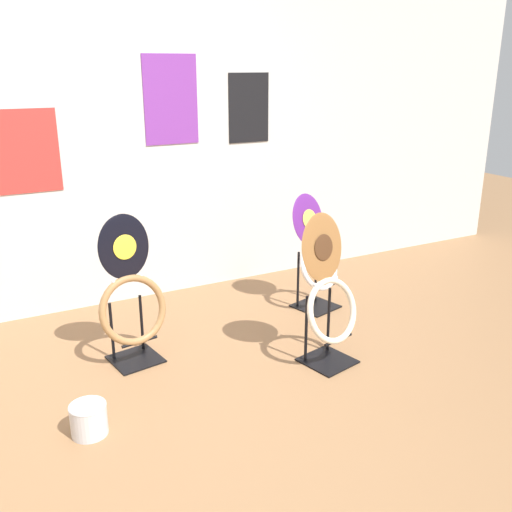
{
  "coord_description": "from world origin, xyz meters",
  "views": [
    {
      "loc": [
        -0.77,
        -2.09,
        1.71
      ],
      "look_at": [
        0.83,
        0.95,
        0.55
      ],
      "focal_mm": 40.0,
      "sensor_mm": 36.0,
      "label": 1
    }
  ],
  "objects": [
    {
      "name": "toilet_seat_display_purple_note",
      "position": [
        1.43,
        1.17,
        0.41
      ],
      "size": [
        0.39,
        0.37,
        0.84
      ],
      "color": "black",
      "rests_on": "ground_plane"
    },
    {
      "name": "wall_back",
      "position": [
        -0.0,
        1.96,
        1.3
      ],
      "size": [
        8.0,
        0.07,
        2.6
      ],
      "color": "silver",
      "rests_on": "ground_plane"
    },
    {
      "name": "toilet_seat_display_jazz_black",
      "position": [
        0.02,
        0.98,
        0.41
      ],
      "size": [
        0.44,
        0.32,
        0.9
      ],
      "color": "black",
      "rests_on": "ground_plane"
    },
    {
      "name": "toilet_seat_display_woodgrain",
      "position": [
        1.04,
        0.43,
        0.41
      ],
      "size": [
        0.42,
        0.34,
        0.91
      ],
      "color": "black",
      "rests_on": "ground_plane"
    },
    {
      "name": "paint_can",
      "position": [
        -0.39,
        0.37,
        0.09
      ],
      "size": [
        0.18,
        0.18,
        0.16
      ],
      "color": "silver",
      "rests_on": "ground_plane"
    },
    {
      "name": "ground_plane",
      "position": [
        0.0,
        0.0,
        0.0
      ],
      "size": [
        14.0,
        14.0,
        0.0
      ],
      "primitive_type": "plane",
      "color": "#8E6642"
    }
  ]
}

